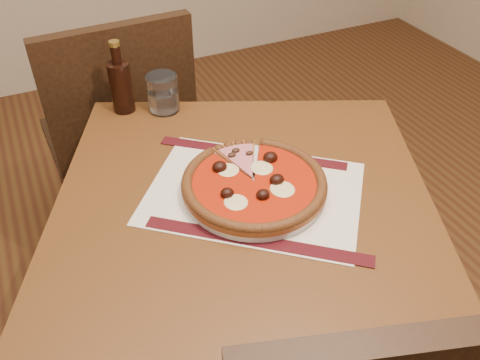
% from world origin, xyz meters
% --- Properties ---
extents(table, '(1.06, 1.06, 0.75)m').
position_xyz_m(table, '(0.19, 0.85, 0.65)').
color(table, brown).
rests_on(table, ground).
extents(chair_far, '(0.46, 0.46, 0.94)m').
position_xyz_m(chair_far, '(0.07, 1.53, 0.53)').
color(chair_far, black).
rests_on(chair_far, ground).
extents(placemat, '(0.55, 0.53, 0.00)m').
position_xyz_m(placemat, '(0.21, 0.85, 0.75)').
color(placemat, silver).
rests_on(placemat, table).
extents(plate, '(0.30, 0.30, 0.02)m').
position_xyz_m(plate, '(0.21, 0.85, 0.76)').
color(plate, white).
rests_on(plate, placemat).
extents(pizza, '(0.31, 0.31, 0.04)m').
position_xyz_m(pizza, '(0.21, 0.84, 0.78)').
color(pizza, '#A85C28').
rests_on(pizza, plate).
extents(ham_slice, '(0.10, 0.14, 0.02)m').
position_xyz_m(ham_slice, '(0.23, 0.93, 0.78)').
color(ham_slice, '#A85C28').
rests_on(ham_slice, plate).
extents(water_glass, '(0.09, 0.09, 0.10)m').
position_xyz_m(water_glass, '(0.15, 1.26, 0.80)').
color(water_glass, white).
rests_on(water_glass, table).
extents(bottle, '(0.06, 0.06, 0.19)m').
position_xyz_m(bottle, '(0.05, 1.30, 0.83)').
color(bottle, black).
rests_on(bottle, table).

